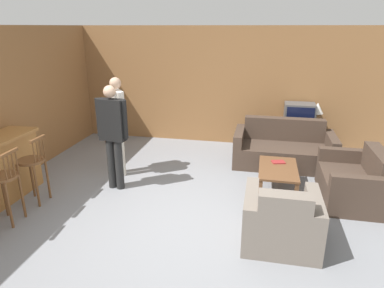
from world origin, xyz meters
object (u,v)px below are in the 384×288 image
bar_chair_far (32,166)px  tv (299,114)px  book_on_table (278,162)px  table_lamp (317,109)px  couch_far (283,150)px  armchair_near (281,222)px  bar_chair_mid (4,183)px  person_by_window (118,121)px  coffee_table (278,171)px  tv_unit (297,138)px  person_by_counter (113,132)px  loveseat_right (355,182)px

bar_chair_far → tv: size_ratio=1.70×
book_on_table → table_lamp: 2.05m
bar_chair_far → table_lamp: size_ratio=2.11×
couch_far → armchair_near: 2.70m
bar_chair_mid → tv: (4.10, 3.77, 0.23)m
person_by_window → coffee_table: bearing=-2.6°
person_by_window → book_on_table: bearing=2.1°
couch_far → armchair_near: couch_far is taller
bar_chair_mid → tv_unit: bar_chair_mid is taller
couch_far → person_by_counter: 3.30m
person_by_counter → bar_chair_mid: bearing=-127.8°
tv_unit → tv: 0.53m
loveseat_right → tv_unit: size_ratio=1.32×
tv → table_lamp: bearing=0.5°
armchair_near → person_by_window: (-2.79, 1.59, 0.71)m
couch_far → loveseat_right: size_ratio=1.44×
tv_unit → person_by_counter: person_by_counter is taller
tv → book_on_table: tv is taller
book_on_table → person_by_window: person_by_window is taller
tv_unit → person_by_window: person_by_window is taller
coffee_table → person_by_counter: person_by_counter is taller
bar_chair_mid → couch_far: (3.78, 2.95, -0.29)m
tv_unit → book_on_table: tv_unit is taller
armchair_near → person_by_counter: person_by_counter is taller
bar_chair_far → person_by_counter: size_ratio=0.61×
couch_far → book_on_table: size_ratio=7.79×
person_by_window → person_by_counter: bearing=-75.2°
loveseat_right → armchair_near: bearing=-129.6°
person_by_window → loveseat_right: bearing=-2.7°
armchair_near → loveseat_right: size_ratio=0.70×
loveseat_right → bar_chair_mid: bearing=-160.9°
couch_far → tv: (0.32, 0.82, 0.52)m
tv → person_by_counter: 3.96m
bar_chair_far → couch_far: bearing=31.9°
tv_unit → tv: bearing=-90.0°
bar_chair_mid → coffee_table: bar_chair_mid is taller
armchair_near → book_on_table: bearing=89.9°
tv → armchair_near: bearing=-97.3°
book_on_table → table_lamp: table_lamp is taller
book_on_table → tv_unit: bearing=76.1°
armchair_near → book_on_table: (0.00, 1.70, 0.12)m
bar_chair_far → loveseat_right: bar_chair_far is taller
tv_unit → table_lamp: bearing=-0.0°
table_lamp → person_by_window: bearing=-151.9°
bar_chair_far → loveseat_right: 4.93m
loveseat_right → person_by_counter: person_by_counter is taller
armchair_near → loveseat_right: bearing=50.4°
coffee_table → tv: size_ratio=1.63×
bar_chair_mid → coffee_table: size_ratio=1.04×
armchair_near → loveseat_right: (1.16, 1.41, -0.01)m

